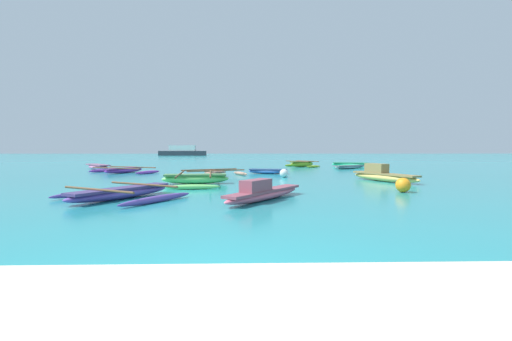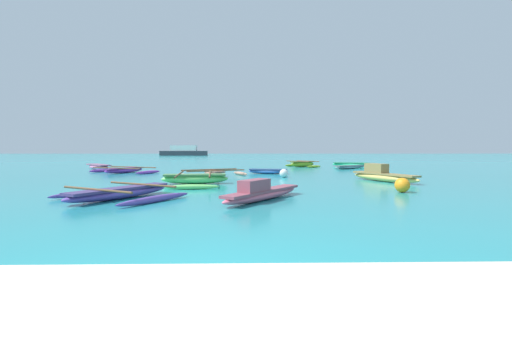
# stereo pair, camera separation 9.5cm
# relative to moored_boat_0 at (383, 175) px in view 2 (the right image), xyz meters

# --- Properties ---
(ground_plane) EXTENTS (240.00, 240.00, 0.00)m
(ground_plane) POSITION_rel_moored_boat_0_xyz_m (-7.18, -13.23, -0.30)
(ground_plane) COLOR teal
(moored_boat_0) EXTENTS (2.21, 4.00, 0.85)m
(moored_boat_0) POSITION_rel_moored_boat_0_xyz_m (0.00, 0.00, 0.00)
(moored_boat_0) COLOR #E9BF61
(moored_boat_0) RESTS_ON ground_plane
(moored_boat_1) EXTENTS (4.27, 4.12, 0.41)m
(moored_boat_1) POSITION_rel_moored_boat_0_xyz_m (-10.62, -5.60, -0.11)
(moored_boat_1) COLOR #6345A4
(moored_boat_1) RESTS_ON ground_plane
(moored_boat_2) EXTENTS (2.65, 1.24, 0.31)m
(moored_boat_2) POSITION_rel_moored_boat_0_xyz_m (-5.30, 5.23, -0.12)
(moored_boat_2) COLOR #3A6AC2
(moored_boat_2) RESTS_ON ground_plane
(moored_boat_3) EXTENTS (3.10, 3.50, 0.42)m
(moored_boat_3) POSITION_rel_moored_boat_0_xyz_m (-17.96, 9.72, -0.07)
(moored_boat_3) COLOR pink
(moored_boat_3) RESTS_ON ground_plane
(moored_boat_4) EXTENTS (3.05, 4.74, 0.50)m
(moored_boat_4) POSITION_rel_moored_boat_0_xyz_m (-8.97, -1.02, -0.07)
(moored_boat_4) COLOR #75DB6C
(moored_boat_4) RESTS_ON ground_plane
(moored_boat_5) EXTENTS (3.02, 3.43, 0.54)m
(moored_boat_5) POSITION_rel_moored_boat_0_xyz_m (-1.76, 13.68, -0.05)
(moored_boat_5) COLOR #8EB62A
(moored_boat_5) RESTS_ON ground_plane
(moored_boat_6) EXTENTS (2.73, 3.63, 0.67)m
(moored_boat_6) POSITION_rel_moored_boat_0_xyz_m (-6.13, -6.04, -0.06)
(moored_boat_6) COLOR #E86782
(moored_boat_6) RESTS_ON ground_plane
(moored_boat_7) EXTENTS (3.45, 1.95, 0.36)m
(moored_boat_7) POSITION_rel_moored_boat_0_xyz_m (2.82, 14.44, -0.09)
(moored_boat_7) COLOR #38E89A
(moored_boat_7) RESTS_ON ground_plane
(moored_boat_8) EXTENTS (3.00, 2.13, 0.28)m
(moored_boat_8) POSITION_rel_moored_boat_0_xyz_m (1.53, 10.61, -0.14)
(moored_boat_8) COLOR #80A5AC
(moored_boat_8) RESTS_ON ground_plane
(moored_boat_9) EXTENTS (4.81, 3.85, 0.39)m
(moored_boat_9) POSITION_rel_moored_boat_0_xyz_m (-14.80, 6.37, -0.12)
(moored_boat_9) COLOR purple
(moored_boat_9) RESTS_ON ground_plane
(moored_boat_10) EXTENTS (4.14, 3.31, 0.38)m
(moored_boat_10) POSITION_rel_moored_boat_0_xyz_m (-8.62, 3.51, -0.12)
(moored_boat_10) COLOR tan
(moored_boat_10) RESTS_ON ground_plane
(mooring_buoy_1) EXTENTS (0.53, 0.53, 0.53)m
(mooring_buoy_1) POSITION_rel_moored_boat_0_xyz_m (-0.97, -4.27, -0.03)
(mooring_buoy_1) COLOR orange
(mooring_buoy_1) RESTS_ON ground_plane
(mooring_buoy_2) EXTENTS (0.47, 0.47, 0.47)m
(mooring_buoy_2) POSITION_rel_moored_boat_0_xyz_m (-4.58, 2.49, -0.07)
(mooring_buoy_2) COLOR white
(mooring_buoy_2) RESTS_ON ground_plane
(distant_ferry) EXTENTS (11.45, 2.52, 2.52)m
(distant_ferry) POSITION_rel_moored_boat_0_xyz_m (-22.59, 68.57, 0.73)
(distant_ferry) COLOR #2D333D
(distant_ferry) RESTS_ON ground_plane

